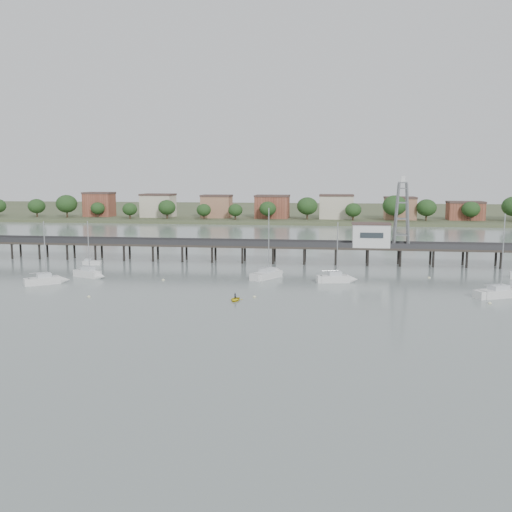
{
  "coord_description": "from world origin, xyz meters",
  "views": [
    {
      "loc": [
        16.6,
        -67.43,
        19.44
      ],
      "look_at": [
        1.81,
        42.0,
        4.0
      ],
      "focal_mm": 40.0,
      "sensor_mm": 36.0,
      "label": 1
    }
  ],
  "objects": [
    {
      "name": "lattice_tower",
      "position": [
        31.5,
        60.0,
        11.1
      ],
      "size": [
        3.2,
        3.2,
        15.5
      ],
      "color": "slate",
      "rests_on": "ground"
    },
    {
      "name": "sailboat_f",
      "position": [
        5.0,
        41.2,
        0.64
      ],
      "size": [
        6.64,
        8.74,
        14.29
      ],
      "rotation": [
        0.0,
        0.0,
        1.03
      ],
      "color": "silver",
      "rests_on": "ground"
    },
    {
      "name": "pier",
      "position": [
        0.0,
        60.0,
        3.79
      ],
      "size": [
        150.0,
        5.0,
        5.5
      ],
      "color": "#2D2823",
      "rests_on": "ground"
    },
    {
      "name": "sailboat_d",
      "position": [
        44.73,
        28.31,
        0.64
      ],
      "size": [
        8.95,
        6.15,
        14.36
      ],
      "rotation": [
        0.0,
        0.0,
        0.46
      ],
      "color": "silver",
      "rests_on": "ground"
    },
    {
      "name": "mooring_buoys",
      "position": [
        8.57,
        28.62,
        0.08
      ],
      "size": [
        63.89,
        26.07,
        0.39
      ],
      "color": "beige",
      "rests_on": "ground"
    },
    {
      "name": "sailboat_c",
      "position": [
        18.15,
        37.64,
        0.65
      ],
      "size": [
        7.28,
        3.55,
        11.69
      ],
      "rotation": [
        0.0,
        0.0,
        0.23
      ],
      "color": "silver",
      "rests_on": "ground"
    },
    {
      "name": "sailboat_a",
      "position": [
        -34.38,
        29.02,
        0.65
      ],
      "size": [
        6.99,
        6.1,
        12.03
      ],
      "rotation": [
        0.0,
        0.0,
        0.66
      ],
      "color": "silver",
      "rests_on": "ground"
    },
    {
      "name": "ground_plane",
      "position": [
        0.0,
        0.0,
        0.0
      ],
      "size": [
        500.0,
        500.0,
        0.0
      ],
      "primitive_type": "plane",
      "color": "slate",
      "rests_on": "ground"
    },
    {
      "name": "white_tender",
      "position": [
        -36.21,
        51.23,
        0.47
      ],
      "size": [
        4.19,
        2.37,
        1.54
      ],
      "rotation": [
        0.0,
        0.0,
        0.19
      ],
      "color": "silver",
      "rests_on": "ground"
    },
    {
      "name": "dinghy_occupant",
      "position": [
        1.53,
        19.5,
        0.0
      ],
      "size": [
        0.58,
        1.05,
        0.24
      ],
      "primitive_type": "imported",
      "rotation": [
        0.0,
        0.0,
        2.91
      ],
      "color": "black",
      "rests_on": "ground"
    },
    {
      "name": "sailboat_b",
      "position": [
        -29.48,
        36.06,
        0.65
      ],
      "size": [
        7.12,
        4.43,
        11.48
      ],
      "rotation": [
        0.0,
        0.0,
        -0.38
      ],
      "color": "silver",
      "rests_on": "ground"
    },
    {
      "name": "yellow_dinghy",
      "position": [
        1.53,
        19.5,
        0.0
      ],
      "size": [
        2.01,
        0.75,
        2.75
      ],
      "primitive_type": "imported",
      "rotation": [
        0.0,
        0.0,
        -0.09
      ],
      "color": "yellow",
      "rests_on": "ground"
    },
    {
      "name": "far_shore",
      "position": [
        0.36,
        239.58,
        0.95
      ],
      "size": [
        500.0,
        170.0,
        10.4
      ],
      "color": "#475133",
      "rests_on": "ground"
    },
    {
      "name": "pier_building",
      "position": [
        25.0,
        60.0,
        6.67
      ],
      "size": [
        8.4,
        5.4,
        5.3
      ],
      "color": "silver",
      "rests_on": "ground"
    }
  ]
}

